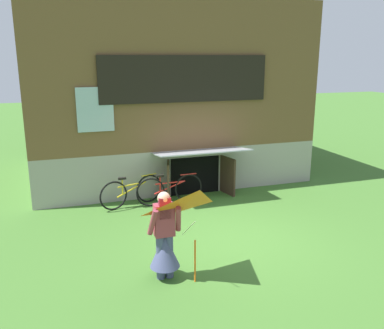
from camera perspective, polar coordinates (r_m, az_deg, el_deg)
name	(u,v)px	position (r m, az deg, el deg)	size (l,w,h in m)	color
ground_plane	(228,237)	(9.06, 4.99, -9.87)	(60.00, 60.00, 0.00)	#3D6B28
log_house	(160,92)	(13.78, -4.46, 9.94)	(8.07, 6.69, 5.26)	#9E998E
person	(165,243)	(7.24, -3.78, -10.66)	(0.61, 0.52, 1.57)	#474C75
kite	(200,218)	(6.57, 1.06, -7.34)	(1.14, 1.18, 1.60)	orange
bicycle_red	(170,189)	(10.83, -3.09, -3.43)	(1.79, 0.11, 0.81)	black
bicycle_yellow	(132,191)	(10.78, -8.28, -3.68)	(1.71, 0.57, 0.81)	black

